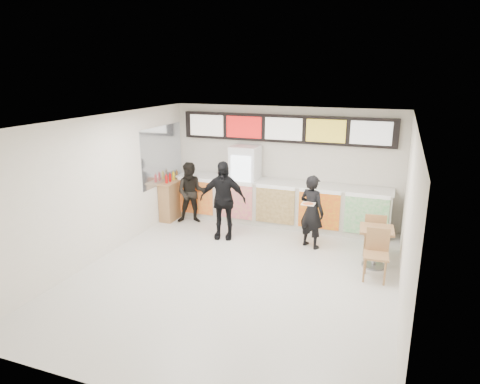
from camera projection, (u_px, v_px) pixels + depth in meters
The scene contains 15 objects.
floor at pixel (236, 275), 8.38m from camera, with size 7.00×7.00×0.00m, color beige.
ceiling at pixel (236, 121), 7.56m from camera, with size 7.00×7.00×0.00m, color white.
wall_back at pixel (284, 165), 11.13m from camera, with size 6.00×6.00×0.00m, color silver.
wall_left at pixel (103, 187), 8.98m from camera, with size 7.00×7.00×0.00m, color silver.
wall_right at pixel (408, 221), 6.97m from camera, with size 7.00×7.00×0.00m, color silver.
service_counter at pixel (279, 203), 11.01m from camera, with size 5.56×0.77×1.14m.
menu_board at pixel (284, 129), 10.79m from camera, with size 5.50×0.14×0.70m.
drinks_fridge at pixel (245, 184), 11.22m from camera, with size 0.70×0.67×2.00m.
mirror_panel at pixel (162, 155), 11.11m from camera, with size 0.01×2.00×1.50m, color #B2B7BF.
customer_main at pixel (312, 212), 9.51m from camera, with size 0.61×0.40×1.67m, color black.
customer_left at pixel (191, 193), 11.10m from camera, with size 0.78×0.61×1.61m, color black.
customer_mid at pixel (223, 200), 10.03m from camera, with size 1.09×0.46×1.87m, color black.
pizza_slice at pixel (308, 204), 9.02m from camera, with size 0.36×0.36×0.02m.
cafe_table at pixel (376, 240), 8.61m from camera, with size 0.71×1.70×0.98m.
condiment_ledge at pixel (172, 199), 11.49m from camera, with size 0.38×0.93×1.24m.
Camera 1 is at (2.73, -7.12, 3.85)m, focal length 32.00 mm.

